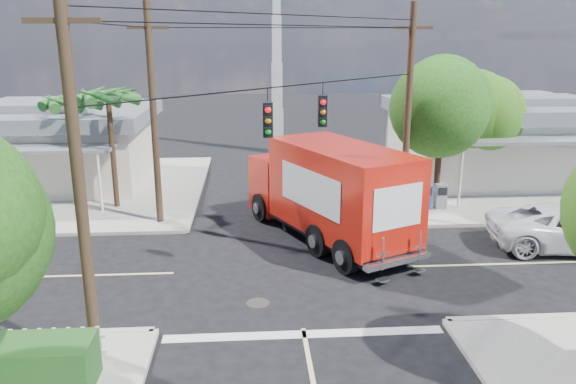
{
  "coord_description": "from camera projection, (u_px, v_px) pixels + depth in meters",
  "views": [
    {
      "loc": [
        -1.35,
        -17.65,
        7.7
      ],
      "look_at": [
        0.0,
        2.0,
        2.2
      ],
      "focal_mm": 35.0,
      "sensor_mm": 36.0,
      "label": 1
    }
  ],
  "objects": [
    {
      "name": "ground",
      "position": [
        292.0,
        270.0,
        19.12
      ],
      "size": [
        120.0,
        120.0,
        0.0
      ],
      "primitive_type": "plane",
      "color": "black",
      "rests_on": "ground"
    },
    {
      "name": "sidewalk_ne",
      "position": [
        478.0,
        182.0,
        30.27
      ],
      "size": [
        14.12,
        14.12,
        0.14
      ],
      "color": "gray",
      "rests_on": "ground"
    },
    {
      "name": "sidewalk_nw",
      "position": [
        65.0,
        189.0,
        28.83
      ],
      "size": [
        14.12,
        14.12,
        0.14
      ],
      "color": "gray",
      "rests_on": "ground"
    },
    {
      "name": "road_markings",
      "position": [
        296.0,
        288.0,
        17.7
      ],
      "size": [
        32.0,
        32.0,
        0.01
      ],
      "color": "beige",
      "rests_on": "ground"
    },
    {
      "name": "building_ne",
      "position": [
        502.0,
        137.0,
        30.81
      ],
      "size": [
        11.8,
        10.2,
        4.5
      ],
      "color": "white",
      "rests_on": "sidewalk_ne"
    },
    {
      "name": "building_nw",
      "position": [
        49.0,
        143.0,
        29.7
      ],
      "size": [
        10.8,
        10.2,
        4.3
      ],
      "color": "beige",
      "rests_on": "sidewalk_nw"
    },
    {
      "name": "radio_tower",
      "position": [
        277.0,
        68.0,
        36.85
      ],
      "size": [
        0.8,
        0.8,
        17.0
      ],
      "color": "silver",
      "rests_on": "ground"
    },
    {
      "name": "tree_ne_front",
      "position": [
        443.0,
        104.0,
        24.8
      ],
      "size": [
        4.21,
        4.14,
        6.66
      ],
      "color": "#422D1C",
      "rests_on": "sidewalk_ne"
    },
    {
      "name": "tree_ne_back",
      "position": [
        479.0,
        111.0,
        27.24
      ],
      "size": [
        3.77,
        3.66,
        5.82
      ],
      "color": "#422D1C",
      "rests_on": "sidewalk_ne"
    },
    {
      "name": "palm_nw_front",
      "position": [
        108.0,
        99.0,
        24.47
      ],
      "size": [
        3.01,
        3.08,
        5.59
      ],
      "color": "#422D1C",
      "rests_on": "sidewalk_nw"
    },
    {
      "name": "palm_nw_back",
      "position": [
        73.0,
        104.0,
        25.88
      ],
      "size": [
        3.01,
        3.08,
        5.19
      ],
      "color": "#422D1C",
      "rests_on": "sidewalk_nw"
    },
    {
      "name": "utility_poles",
      "position": [
        243.0,
        127.0,
        19.3
      ],
      "size": [
        12.0,
        10.68,
        9.0
      ],
      "color": "#473321",
      "rests_on": "ground"
    },
    {
      "name": "vending_boxes",
      "position": [
        425.0,
        197.0,
        25.32
      ],
      "size": [
        1.9,
        0.5,
        1.1
      ],
      "color": "#B31510",
      "rests_on": "sidewalk_ne"
    },
    {
      "name": "delivery_truck",
      "position": [
        329.0,
        192.0,
        21.44
      ],
      "size": [
        6.08,
        9.09,
        3.83
      ],
      "color": "black",
      "rests_on": "ground"
    },
    {
      "name": "parked_car",
      "position": [
        571.0,
        228.0,
        20.83
      ],
      "size": [
        6.19,
        3.43,
        1.64
      ],
      "primitive_type": "imported",
      "rotation": [
        0.0,
        0.0,
        1.45
      ],
      "color": "silver",
      "rests_on": "ground"
    }
  ]
}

